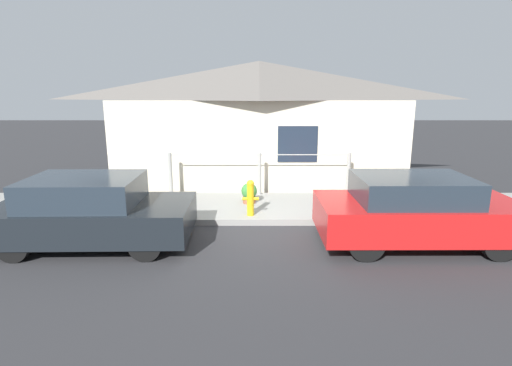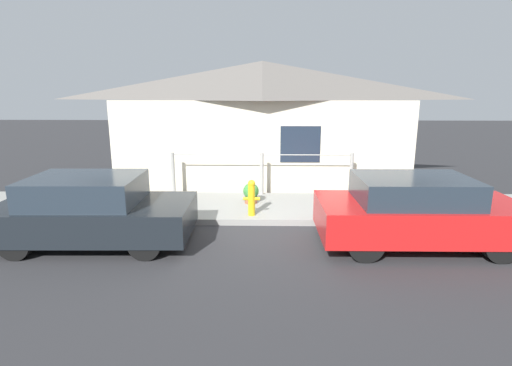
# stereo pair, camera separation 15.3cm
# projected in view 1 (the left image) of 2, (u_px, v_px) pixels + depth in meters

# --- Properties ---
(ground_plane) EXTENTS (60.00, 60.00, 0.00)m
(ground_plane) POSITION_uv_depth(u_px,v_px,m) (261.00, 226.00, 8.79)
(ground_plane) COLOR #2D2D30
(sidewalk) EXTENTS (24.00, 2.33, 0.14)m
(sidewalk) POSITION_uv_depth(u_px,v_px,m) (261.00, 207.00, 9.91)
(sidewalk) COLOR gray
(sidewalk) RESTS_ON ground_plane
(house) EXTENTS (8.88, 2.23, 3.73)m
(house) POSITION_uv_depth(u_px,v_px,m) (260.00, 88.00, 11.65)
(house) COLOR beige
(house) RESTS_ON ground_plane
(fence) EXTENTS (4.90, 0.10, 1.14)m
(fence) POSITION_uv_depth(u_px,v_px,m) (260.00, 172.00, 10.73)
(fence) COLOR #999993
(fence) RESTS_ON sidewalk
(car_left) EXTENTS (3.72, 1.83, 1.33)m
(car_left) POSITION_uv_depth(u_px,v_px,m) (93.00, 212.00, 7.61)
(car_left) COLOR black
(car_left) RESTS_ON ground_plane
(car_right) EXTENTS (3.79, 1.73, 1.35)m
(car_right) POSITION_uv_depth(u_px,v_px,m) (417.00, 211.00, 7.59)
(car_right) COLOR red
(car_right) RESTS_ON ground_plane
(fire_hydrant) EXTENTS (0.38, 0.17, 0.82)m
(fire_hydrant) POSITION_uv_depth(u_px,v_px,m) (252.00, 197.00, 8.98)
(fire_hydrant) COLOR yellow
(fire_hydrant) RESTS_ON sidewalk
(potted_plant_near_hydrant) EXTENTS (0.39, 0.39, 0.51)m
(potted_plant_near_hydrant) POSITION_uv_depth(u_px,v_px,m) (250.00, 193.00, 9.99)
(potted_plant_near_hydrant) COLOR #9E5638
(potted_plant_near_hydrant) RESTS_ON sidewalk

